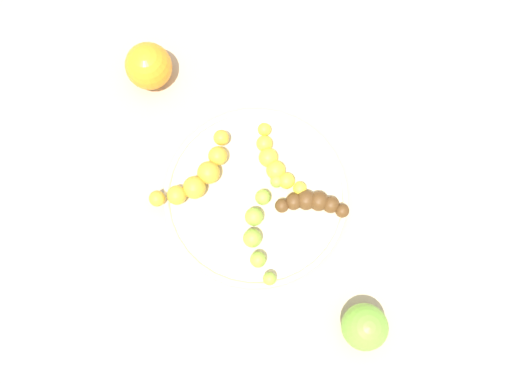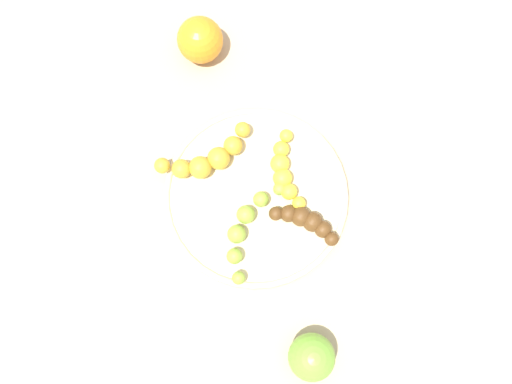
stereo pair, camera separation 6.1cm
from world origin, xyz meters
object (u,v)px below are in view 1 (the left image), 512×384
banana_overripe (312,203)px  banana_yellow (275,162)px  banana_spotted (198,176)px  orange_fruit (149,66)px  banana_green (259,228)px  fruit_bowl (256,196)px  apple_green (365,327)px

banana_overripe → banana_yellow: bearing=46.3°
banana_overripe → banana_spotted: (0.18, -0.03, 0.00)m
banana_yellow → orange_fruit: orange_fruit is taller
banana_yellow → banana_green: bearing=47.4°
fruit_bowl → orange_fruit: bearing=-45.9°
banana_green → banana_spotted: banana_spotted is taller
banana_spotted → orange_fruit: orange_fruit is taller
banana_green → banana_spotted: bearing=-35.8°
banana_yellow → banana_overripe: bearing=102.0°
banana_green → apple_green: 0.21m
fruit_bowl → banana_yellow: (-0.03, -0.05, 0.02)m
banana_green → orange_fruit: (0.20, -0.25, 0.00)m
banana_yellow → orange_fruit: 0.26m
fruit_bowl → orange_fruit: orange_fruit is taller
banana_green → orange_fruit: orange_fruit is taller
banana_yellow → orange_fruit: bearing=-67.9°
banana_yellow → banana_spotted: bearing=-18.5°
banana_green → banana_overripe: bearing=-150.0°
banana_yellow → banana_spotted: size_ratio=0.87×
orange_fruit → apple_green: size_ratio=1.12×
banana_yellow → apple_green: size_ratio=1.65×
banana_overripe → orange_fruit: bearing=53.9°
banana_spotted → apple_green: size_ratio=1.90×
orange_fruit → apple_green: (-0.36, 0.38, -0.00)m
fruit_bowl → banana_overripe: banana_overripe is taller
banana_spotted → banana_overripe: bearing=31.2°
banana_overripe → banana_spotted: banana_spotted is taller
banana_green → banana_yellow: bearing=-98.6°
banana_green → orange_fruit: size_ratio=2.22×
banana_overripe → banana_spotted: bearing=81.5°
banana_yellow → apple_green: (-0.15, 0.24, -0.00)m
orange_fruit → fruit_bowl: bearing=134.1°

